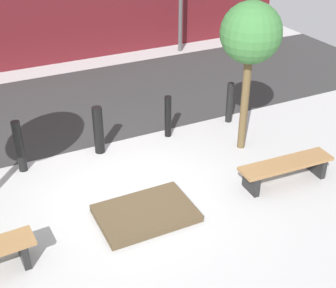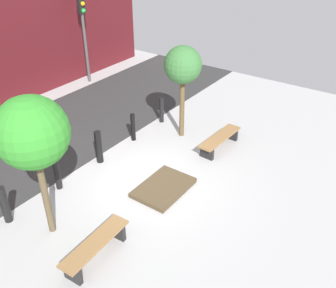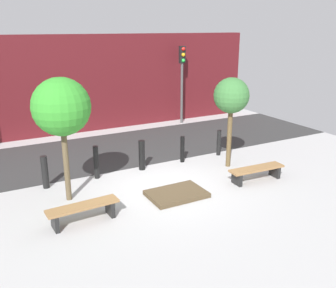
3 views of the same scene
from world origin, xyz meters
The scene contains 14 objects.
ground_plane centered at (0.00, 0.00, 0.00)m, with size 18.00×18.00×0.00m, color #A7A7A7.
road_strip centered at (0.00, 3.97, 0.01)m, with size 18.00×4.24×0.01m, color #2F2F2F.
building_facade centered at (0.00, 7.24, 2.09)m, with size 16.20×0.50×4.18m, color #511419.
bench_left centered at (-2.67, -0.89, 0.33)m, with size 1.74×0.50×0.45m.
bench_right centered at (2.67, -0.89, 0.31)m, with size 1.80×0.52×0.42m.
planter_bed centered at (0.00, -0.69, 0.06)m, with size 1.57×1.08×0.12m, color #4B3C28.
tree_behind_left_bench centered at (-2.67, 0.51, 2.54)m, with size 1.49×1.49×3.30m.
tree_behind_right_bench centered at (2.67, 0.51, 2.35)m, with size 1.14×1.14×2.96m.
bollard_far_left centered at (-3.06, 1.60, 0.48)m, with size 0.19×0.19×0.97m, color black.
bollard_left centered at (-1.53, 1.60, 0.52)m, with size 0.16×0.16×1.03m, color black.
bollard_center centered at (0.00, 1.60, 0.50)m, with size 0.20×0.20×0.99m, color black.
bollard_right centered at (1.53, 1.60, 0.46)m, with size 0.14×0.14×0.92m, color black.
bollard_far_right centered at (3.06, 1.60, 0.47)m, with size 0.15×0.15×0.93m, color black.
traffic_light_mid_west centered at (4.30, 6.38, 2.51)m, with size 0.28×0.27×3.63m.
Camera 3 is at (-4.70, -8.89, 4.49)m, focal length 40.00 mm.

